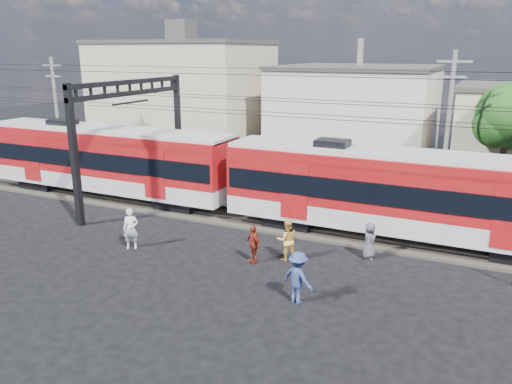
{
  "coord_description": "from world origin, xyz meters",
  "views": [
    {
      "loc": [
        8.02,
        -14.23,
        8.46
      ],
      "look_at": [
        -0.97,
        5.0,
        2.42
      ],
      "focal_mm": 35.0,
      "sensor_mm": 36.0,
      "label": 1
    }
  ],
  "objects": [
    {
      "name": "ground",
      "position": [
        0.0,
        0.0,
        0.0
      ],
      "size": [
        120.0,
        120.0,
        0.0
      ],
      "primitive_type": "plane",
      "color": "black",
      "rests_on": "ground"
    },
    {
      "name": "track_bed",
      "position": [
        0.0,
        8.0,
        0.06
      ],
      "size": [
        70.0,
        3.4,
        0.12
      ],
      "primitive_type": "cube",
      "color": "#2D2823",
      "rests_on": "ground"
    },
    {
      "name": "rail_near",
      "position": [
        0.0,
        7.25,
        0.18
      ],
      "size": [
        70.0,
        0.12,
        0.12
      ],
      "primitive_type": "cube",
      "color": "#59544C",
      "rests_on": "track_bed"
    },
    {
      "name": "rail_far",
      "position": [
        0.0,
        8.75,
        0.18
      ],
      "size": [
        70.0,
        0.12,
        0.12
      ],
      "primitive_type": "cube",
      "color": "#59544C",
      "rests_on": "track_bed"
    },
    {
      "name": "commuter_train",
      "position": [
        4.96,
        8.0,
        2.4
      ],
      "size": [
        50.3,
        3.08,
        4.17
      ],
      "color": "black",
      "rests_on": "ground"
    },
    {
      "name": "catenary",
      "position": [
        -8.65,
        8.0,
        5.14
      ],
      "size": [
        70.0,
        9.3,
        7.52
      ],
      "color": "black",
      "rests_on": "ground"
    },
    {
      "name": "building_west",
      "position": [
        -17.0,
        24.0,
        4.66
      ],
      "size": [
        14.28,
        10.2,
        9.3
      ],
      "color": "#BEB091",
      "rests_on": "ground"
    },
    {
      "name": "building_midwest",
      "position": [
        -2.0,
        27.0,
        3.66
      ],
      "size": [
        12.24,
        12.24,
        7.3
      ],
      "color": "#BAB1A3",
      "rests_on": "ground"
    },
    {
      "name": "utility_pole_mid",
      "position": [
        6.0,
        15.0,
        4.53
      ],
      "size": [
        1.8,
        0.24,
        8.5
      ],
      "color": "slate",
      "rests_on": "ground"
    },
    {
      "name": "utility_pole_west",
      "position": [
        -22.0,
        14.0,
        4.28
      ],
      "size": [
        1.8,
        0.24,
        8.0
      ],
      "color": "slate",
      "rests_on": "ground"
    },
    {
      "name": "tree_near",
      "position": [
        9.19,
        18.09,
        4.66
      ],
      "size": [
        3.82,
        3.64,
        6.72
      ],
      "color": "#382619",
      "rests_on": "ground"
    },
    {
      "name": "pedestrian_a",
      "position": [
        -5.71,
        2.13,
        0.91
      ],
      "size": [
        0.8,
        0.72,
        1.83
      ],
      "primitive_type": "imported",
      "rotation": [
        0.0,
        0.0,
        0.54
      ],
      "color": "silver",
      "rests_on": "ground"
    },
    {
      "name": "pedestrian_b",
      "position": [
        0.99,
        3.85,
        0.89
      ],
      "size": [
        1.09,
        1.03,
        1.78
      ],
      "primitive_type": "imported",
      "rotation": [
        0.0,
        0.0,
        3.7
      ],
      "color": "gold",
      "rests_on": "ground"
    },
    {
      "name": "pedestrian_c",
      "position": [
        2.69,
        0.58,
        0.94
      ],
      "size": [
        1.37,
        1.06,
        1.87
      ],
      "primitive_type": "imported",
      "rotation": [
        0.0,
        0.0,
        2.8
      ],
      "color": "navy",
      "rests_on": "ground"
    },
    {
      "name": "pedestrian_d",
      "position": [
        -0.16,
        3.01,
        0.81
      ],
      "size": [
        1.01,
        0.86,
        1.62
      ],
      "primitive_type": "imported",
      "rotation": [
        0.0,
        0.0,
        -0.59
      ],
      "color": "maroon",
      "rests_on": "ground"
    },
    {
      "name": "pedestrian_e",
      "position": [
        4.07,
        5.47,
        0.79
      ],
      "size": [
        0.53,
        0.79,
        1.58
      ],
      "primitive_type": "imported",
      "rotation": [
        0.0,
        0.0,
        1.61
      ],
      "color": "#4A4A4F",
      "rests_on": "ground"
    }
  ]
}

